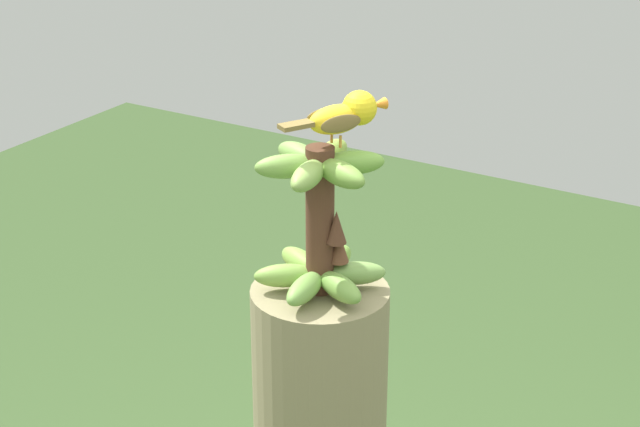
# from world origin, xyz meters

# --- Properties ---
(banana_bunch) EXTENTS (0.24, 0.23, 0.27)m
(banana_bunch) POSITION_xyz_m (-0.00, 0.00, 1.52)
(banana_bunch) COLOR #4C2D1E
(banana_bunch) RESTS_ON banana_tree
(perched_bird) EXTENTS (0.19, 0.12, 0.09)m
(perched_bird) POSITION_xyz_m (-0.04, 0.03, 1.71)
(perched_bird) COLOR #C68933
(perched_bird) RESTS_ON banana_bunch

